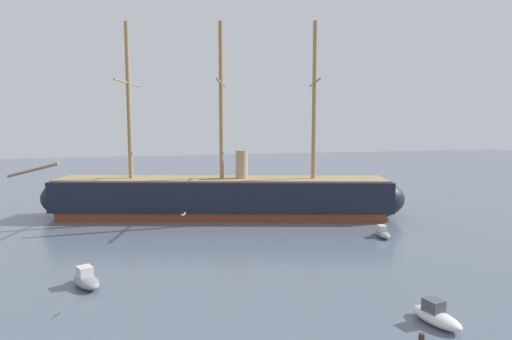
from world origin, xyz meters
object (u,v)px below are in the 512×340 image
motorboat_foreground_right (436,316)px  motorboat_distant_centre (231,202)px  motorboat_mid_left (86,280)px  motorboat_far_right (387,210)px  seagull_in_flight (183,214)px  motorboat_alongside_stern (382,233)px  tall_ship (222,196)px

motorboat_foreground_right → motorboat_distant_centre: (-6.10, 53.41, 0.01)m
motorboat_mid_left → motorboat_far_right: (48.44, 22.88, -0.13)m
motorboat_distant_centre → seagull_in_flight: size_ratio=4.01×
motorboat_alongside_stern → motorboat_mid_left: bearing=-167.2°
motorboat_foreground_right → motorboat_mid_left: 32.86m
motorboat_foreground_right → motorboat_distant_centre: motorboat_distant_centre is taller
motorboat_distant_centre → motorboat_alongside_stern: bearing=-60.0°
motorboat_distant_centre → seagull_in_flight: bearing=-107.1°
tall_ship → motorboat_distant_centre: size_ratio=13.31×
motorboat_distant_centre → seagull_in_flight: (-13.29, -43.18, 7.39)m
tall_ship → motorboat_distant_centre: (3.45, 9.36, -2.92)m
motorboat_alongside_stern → motorboat_far_right: motorboat_alongside_stern is taller
motorboat_foreground_right → motorboat_far_right: (19.78, 38.96, -0.12)m
tall_ship → seagull_in_flight: (-9.84, -33.82, 4.47)m
motorboat_foreground_right → motorboat_mid_left: bearing=150.7°
motorboat_mid_left → motorboat_far_right: size_ratio=1.22×
motorboat_far_right → seagull_in_flight: 49.15m
motorboat_mid_left → motorboat_alongside_stern: 39.99m
tall_ship → seagull_in_flight: size_ratio=53.33×
seagull_in_flight → motorboat_distant_centre: bearing=72.9°
tall_ship → seagull_in_flight: 35.50m
tall_ship → seagull_in_flight: bearing=-106.2°
motorboat_mid_left → seagull_in_flight: bearing=-32.2°
motorboat_far_right → seagull_in_flight: size_ratio=3.35×
motorboat_far_right → seagull_in_flight: bearing=-143.8°
motorboat_foreground_right → motorboat_distant_centre: 53.76m
motorboat_mid_left → motorboat_distant_centre: (22.56, 37.34, 0.00)m
motorboat_alongside_stern → seagull_in_flight: 34.00m
tall_ship → motorboat_far_right: 29.93m
tall_ship → motorboat_mid_left: 34.01m
motorboat_foreground_right → motorboat_alongside_stern: bearing=67.5°
seagull_in_flight → motorboat_far_right: bearing=36.2°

